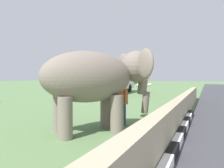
# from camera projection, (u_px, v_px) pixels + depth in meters

# --- Properties ---
(barrier_parapet) EXTENTS (28.00, 0.36, 1.00)m
(barrier_parapet) POSITION_uv_depth(u_px,v_px,m) (160.00, 133.00, 4.83)
(barrier_parapet) COLOR tan
(barrier_parapet) RESTS_ON ground_plane
(elephant) EXTENTS (3.90, 3.74, 2.81)m
(elephant) POSITION_uv_depth(u_px,v_px,m) (98.00, 78.00, 6.87)
(elephant) COLOR slate
(elephant) RESTS_ON ground_plane
(person_handler) EXTENTS (0.52, 0.52, 1.66)m
(person_handler) POSITION_uv_depth(u_px,v_px,m) (123.00, 101.00, 7.80)
(person_handler) COLOR navy
(person_handler) RESTS_ON ground_plane
(bus_white) EXTENTS (9.01, 2.87, 3.50)m
(bus_white) POSITION_uv_depth(u_px,v_px,m) (112.00, 75.00, 23.22)
(bus_white) COLOR silver
(bus_white) RESTS_ON ground_plane
(cow_near) EXTENTS (0.75, 1.91, 1.23)m
(cow_near) POSITION_uv_depth(u_px,v_px,m) (143.00, 85.00, 24.96)
(cow_near) COLOR beige
(cow_near) RESTS_ON ground_plane
(hill_east) EXTENTS (27.35, 21.88, 15.89)m
(hill_east) POSITION_uv_depth(u_px,v_px,m) (105.00, 83.00, 64.91)
(hill_east) COLOR #6A7052
(hill_east) RESTS_ON ground_plane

